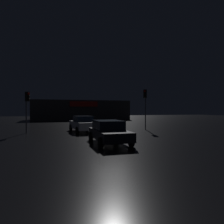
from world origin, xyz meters
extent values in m
plane|color=black|center=(0.00, 0.00, 0.00)|extent=(120.00, 120.00, 0.00)
cube|color=#4C4742|center=(3.24, 32.04, 2.07)|extent=(20.39, 8.12, 4.14)
cube|color=red|center=(3.24, 27.83, 3.32)|extent=(5.64, 0.24, 1.05)
cylinder|color=#595B60|center=(-6.00, 6.72, 1.89)|extent=(0.11, 0.11, 3.79)
cube|color=black|center=(-5.90, 6.61, 3.35)|extent=(0.41, 0.41, 0.87)
sphere|color=red|center=(-5.79, 6.49, 3.61)|extent=(0.20, 0.20, 0.20)
sphere|color=black|center=(-5.79, 6.49, 3.35)|extent=(0.20, 0.20, 0.20)
sphere|color=black|center=(-5.79, 6.49, 3.09)|extent=(0.20, 0.20, 0.20)
cylinder|color=#595B60|center=(6.02, 6.45, 2.17)|extent=(0.11, 0.11, 4.33)
cube|color=black|center=(5.91, 6.34, 3.88)|extent=(0.41, 0.41, 0.91)
sphere|color=red|center=(5.80, 6.22, 4.15)|extent=(0.20, 0.20, 0.20)
sphere|color=black|center=(5.80, 6.22, 3.88)|extent=(0.20, 0.20, 0.20)
sphere|color=black|center=(5.80, 6.22, 3.60)|extent=(0.20, 0.20, 0.20)
cube|color=#B7B7BF|center=(-0.87, 6.28, 0.66)|extent=(2.06, 4.64, 0.69)
cube|color=black|center=(-0.87, 6.24, 1.28)|extent=(1.71, 2.17, 0.54)
cylinder|color=black|center=(0.11, 4.86, 0.32)|extent=(0.27, 0.65, 0.64)
cylinder|color=black|center=(-1.63, 4.73, 0.32)|extent=(0.27, 0.65, 0.64)
cylinder|color=black|center=(-0.11, 7.84, 0.32)|extent=(0.27, 0.65, 0.64)
cylinder|color=black|center=(-1.85, 7.71, 0.32)|extent=(0.27, 0.65, 0.64)
cube|color=black|center=(-0.50, -1.20, 0.59)|extent=(1.93, 4.45, 0.56)
cube|color=black|center=(-0.50, -0.91, 1.17)|extent=(1.70, 2.30, 0.58)
cylinder|color=black|center=(0.37, -2.67, 0.31)|extent=(0.24, 0.63, 0.62)
cylinder|color=black|center=(-1.45, -2.63, 0.31)|extent=(0.24, 0.63, 0.62)
cylinder|color=black|center=(0.44, 0.23, 0.31)|extent=(0.24, 0.63, 0.62)
cylinder|color=black|center=(-1.38, 0.28, 0.31)|extent=(0.24, 0.63, 0.62)
camera|label=1|loc=(-4.47, -13.79, 2.16)|focal=33.30mm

